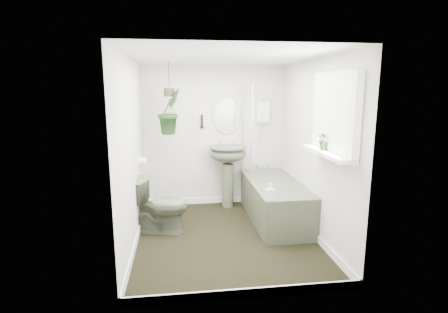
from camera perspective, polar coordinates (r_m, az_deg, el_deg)
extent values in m
cube|color=black|center=(4.74, 0.24, -13.04)|extent=(2.30, 2.80, 0.02)
cube|color=white|center=(4.34, 0.27, 16.16)|extent=(2.30, 2.80, 0.02)
cube|color=silver|center=(5.77, -1.65, 3.37)|extent=(2.30, 0.02, 2.30)
cube|color=silver|center=(3.03, 3.88, -3.79)|extent=(2.30, 0.02, 2.30)
cube|color=silver|center=(4.39, -14.92, 0.52)|extent=(0.02, 2.80, 2.30)
cube|color=silver|center=(4.69, 14.45, 1.21)|extent=(0.02, 2.80, 2.30)
cube|color=white|center=(4.71, 0.25, -12.38)|extent=(2.30, 2.80, 0.10)
cube|color=white|center=(5.80, 6.35, 7.31)|extent=(0.20, 0.10, 0.35)
ellipsoid|color=beige|center=(5.72, 0.39, 6.83)|extent=(0.46, 0.03, 0.62)
cylinder|color=black|center=(5.68, -3.62, 5.76)|extent=(0.04, 0.04, 0.22)
cylinder|color=white|center=(5.11, -13.15, -0.78)|extent=(0.11, 0.11, 0.11)
cube|color=white|center=(3.96, 17.62, 6.57)|extent=(0.08, 1.00, 0.90)
cube|color=white|center=(3.99, 16.36, 0.57)|extent=(0.18, 1.00, 0.04)
cube|color=white|center=(3.95, 17.03, 6.59)|extent=(0.01, 0.86, 0.76)
imported|color=#4C523F|center=(4.84, -10.35, -7.81)|extent=(0.81, 0.59, 0.75)
imported|color=black|center=(4.05, 16.25, 2.73)|extent=(0.27, 0.25, 0.24)
imported|color=black|center=(5.24, -8.84, 7.29)|extent=(0.47, 0.47, 0.67)
imported|color=black|center=(4.32, 7.53, -5.71)|extent=(0.11, 0.12, 0.21)
cylinder|color=#30261D|center=(5.23, -8.93, 10.32)|extent=(0.16, 0.16, 0.12)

